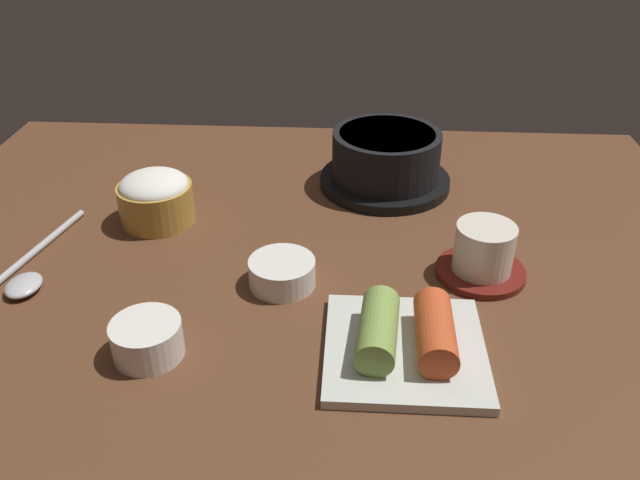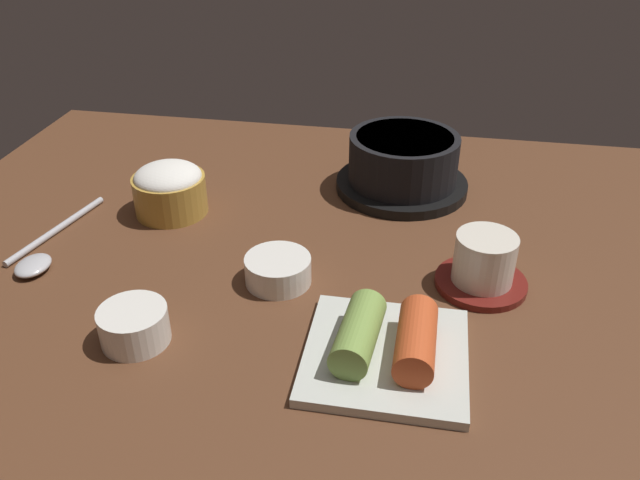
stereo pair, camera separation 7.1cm
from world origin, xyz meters
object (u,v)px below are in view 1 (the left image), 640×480
(stone_pot, at_px, (386,160))
(kimchi_plate, at_px, (406,340))
(banchan_cup_center, at_px, (282,272))
(rice_bowl, at_px, (156,197))
(side_bowl_near, at_px, (147,338))
(tea_cup_with_saucer, at_px, (483,253))
(spoon, at_px, (30,271))

(stone_pot, height_order, kimchi_plate, stone_pot)
(stone_pot, xyz_separation_m, banchan_cup_center, (-0.12, -0.24, -0.02))
(rice_bowl, xyz_separation_m, side_bowl_near, (0.06, -0.24, -0.01))
(stone_pot, xyz_separation_m, side_bowl_near, (-0.23, -0.36, -0.02))
(rice_bowl, height_order, banchan_cup_center, rice_bowl)
(banchan_cup_center, xyz_separation_m, side_bowl_near, (-0.11, -0.12, 0.00))
(tea_cup_with_saucer, relative_size, kimchi_plate, 0.66)
(banchan_cup_center, xyz_separation_m, spoon, (-0.28, -0.00, -0.01))
(rice_bowl, bearing_deg, spoon, -130.09)
(stone_pot, distance_m, side_bowl_near, 0.43)
(tea_cup_with_saucer, height_order, banchan_cup_center, tea_cup_with_saucer)
(rice_bowl, distance_m, spoon, 0.17)
(rice_bowl, relative_size, spoon, 0.49)
(rice_bowl, distance_m, banchan_cup_center, 0.21)
(spoon, bearing_deg, banchan_cup_center, 0.30)
(stone_pot, bearing_deg, rice_bowl, -158.02)
(banchan_cup_center, bearing_deg, tea_cup_with_saucer, 8.06)
(kimchi_plate, xyz_separation_m, side_bowl_near, (-0.24, -0.01, 0.00))
(stone_pot, height_order, side_bowl_near, stone_pot)
(kimchi_plate, bearing_deg, side_bowl_near, -176.55)
(rice_bowl, xyz_separation_m, tea_cup_with_saucer, (0.39, -0.10, -0.01))
(tea_cup_with_saucer, height_order, spoon, tea_cup_with_saucer)
(rice_bowl, xyz_separation_m, banchan_cup_center, (0.17, -0.13, -0.02))
(rice_bowl, relative_size, kimchi_plate, 0.62)
(side_bowl_near, bearing_deg, stone_pot, 57.70)
(stone_pot, distance_m, rice_bowl, 0.31)
(tea_cup_with_saucer, bearing_deg, kimchi_plate, -123.81)
(banchan_cup_center, distance_m, kimchi_plate, 0.16)
(banchan_cup_center, bearing_deg, rice_bowl, 143.38)
(rice_bowl, relative_size, banchan_cup_center, 1.28)
(side_bowl_near, bearing_deg, tea_cup_with_saucer, 24.39)
(rice_bowl, bearing_deg, banchan_cup_center, -36.62)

